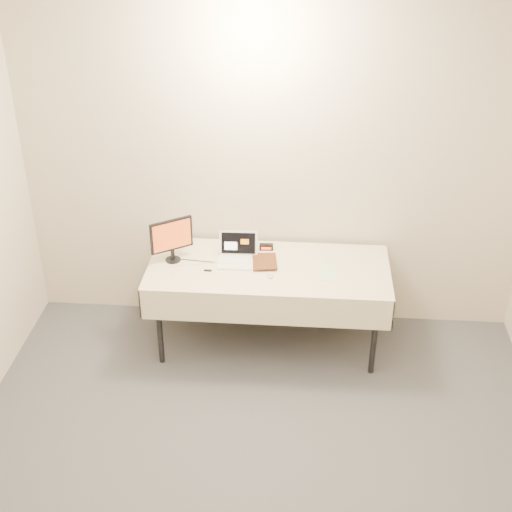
# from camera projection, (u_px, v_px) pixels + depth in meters

# --- Properties ---
(back_wall) EXTENTS (4.00, 0.10, 2.70)m
(back_wall) POSITION_uv_depth(u_px,v_px,m) (273.00, 170.00, 5.56)
(back_wall) COLOR beige
(back_wall) RESTS_ON ground
(table) EXTENTS (1.86, 0.81, 0.74)m
(table) POSITION_uv_depth(u_px,v_px,m) (269.00, 274.00, 5.50)
(table) COLOR black
(table) RESTS_ON ground
(laptop) EXTENTS (0.31, 0.28, 0.21)m
(laptop) POSITION_uv_depth(u_px,v_px,m) (238.00, 254.00, 5.53)
(laptop) COLOR white
(laptop) RESTS_ON table
(monitor) EXTENTS (0.30, 0.21, 0.35)m
(monitor) POSITION_uv_depth(u_px,v_px,m) (172.00, 237.00, 5.45)
(monitor) COLOR black
(monitor) RESTS_ON table
(book) EXTENTS (0.19, 0.05, 0.25)m
(book) POSITION_uv_depth(u_px,v_px,m) (252.00, 250.00, 5.45)
(book) COLOR brown
(book) RESTS_ON table
(alarm_clock) EXTENTS (0.11, 0.05, 0.05)m
(alarm_clock) POSITION_uv_depth(u_px,v_px,m) (266.00, 247.00, 5.69)
(alarm_clock) COLOR black
(alarm_clock) RESTS_ON table
(clicker) EXTENTS (0.06, 0.09, 0.02)m
(clicker) POSITION_uv_depth(u_px,v_px,m) (270.00, 275.00, 5.34)
(clicker) COLOR #B9B9BC
(clicker) RESTS_ON table
(paper_form) EXTENTS (0.13, 0.29, 0.00)m
(paper_form) POSITION_uv_depth(u_px,v_px,m) (329.00, 271.00, 5.42)
(paper_form) COLOR #C5EABA
(paper_form) RESTS_ON table
(usb_dongle) EXTENTS (0.06, 0.02, 0.01)m
(usb_dongle) POSITION_uv_depth(u_px,v_px,m) (208.00, 270.00, 5.42)
(usb_dongle) COLOR black
(usb_dongle) RESTS_ON table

